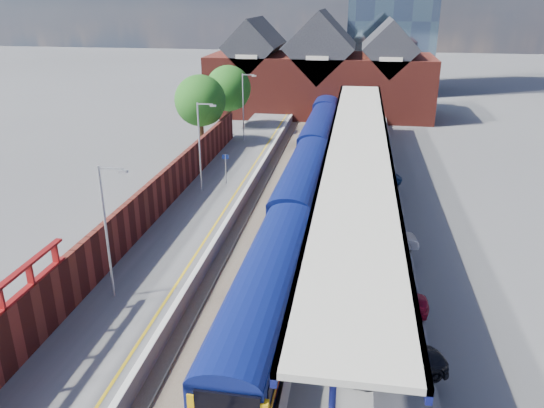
{
  "coord_description": "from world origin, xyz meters",
  "views": [
    {
      "loc": [
        5.24,
        -15.98,
        15.35
      ],
      "look_at": [
        0.08,
        16.08,
        2.6
      ],
      "focal_mm": 35.0,
      "sensor_mm": 36.0,
      "label": 1
    }
  ],
  "objects_px": {
    "lamp_post_c": "(201,142)",
    "lamp_post_d": "(244,103)",
    "parked_car_red": "(385,298)",
    "parked_car_silver": "(386,239)",
    "train": "(313,152)",
    "platform_sign": "(226,164)",
    "parked_car_dark": "(395,361)",
    "parked_car_blue": "(377,176)",
    "lamp_post_b": "(108,225)"
  },
  "relations": [
    {
      "from": "lamp_post_c",
      "to": "parked_car_blue",
      "type": "distance_m",
      "value": 14.64
    },
    {
      "from": "platform_sign",
      "to": "parked_car_dark",
      "type": "height_order",
      "value": "platform_sign"
    },
    {
      "from": "platform_sign",
      "to": "parked_car_blue",
      "type": "xyz_separation_m",
      "value": [
        12.23,
        2.22,
        -1.13
      ]
    },
    {
      "from": "lamp_post_c",
      "to": "lamp_post_d",
      "type": "bearing_deg",
      "value": 90.0
    },
    {
      "from": "parked_car_dark",
      "to": "platform_sign",
      "type": "bearing_deg",
      "value": 10.01
    },
    {
      "from": "platform_sign",
      "to": "parked_car_silver",
      "type": "distance_m",
      "value": 16.05
    },
    {
      "from": "parked_car_red",
      "to": "parked_car_silver",
      "type": "distance_m",
      "value": 7.13
    },
    {
      "from": "parked_car_blue",
      "to": "parked_car_silver",
      "type": "bearing_deg",
      "value": -176.81
    },
    {
      "from": "lamp_post_d",
      "to": "parked_car_dark",
      "type": "relative_size",
      "value": 1.57
    },
    {
      "from": "lamp_post_c",
      "to": "parked_car_dark",
      "type": "height_order",
      "value": "lamp_post_c"
    },
    {
      "from": "lamp_post_d",
      "to": "parked_car_dark",
      "type": "height_order",
      "value": "lamp_post_d"
    },
    {
      "from": "lamp_post_d",
      "to": "parked_car_silver",
      "type": "height_order",
      "value": "lamp_post_d"
    },
    {
      "from": "parked_car_dark",
      "to": "lamp_post_b",
      "type": "bearing_deg",
      "value": 54.91
    },
    {
      "from": "train",
      "to": "lamp_post_c",
      "type": "xyz_separation_m",
      "value": [
        -7.86,
        -8.54,
        2.87
      ]
    },
    {
      "from": "parked_car_dark",
      "to": "parked_car_blue",
      "type": "height_order",
      "value": "parked_car_dark"
    },
    {
      "from": "lamp_post_c",
      "to": "parked_car_blue",
      "type": "bearing_deg",
      "value": 17.24
    },
    {
      "from": "train",
      "to": "parked_car_silver",
      "type": "relative_size",
      "value": 17.55
    },
    {
      "from": "parked_car_silver",
      "to": "parked_car_red",
      "type": "bearing_deg",
      "value": 169.21
    },
    {
      "from": "platform_sign",
      "to": "parked_car_silver",
      "type": "height_order",
      "value": "platform_sign"
    },
    {
      "from": "parked_car_dark",
      "to": "parked_car_blue",
      "type": "xyz_separation_m",
      "value": [
        -0.12,
        24.05,
        -0.09
      ]
    },
    {
      "from": "platform_sign",
      "to": "parked_car_red",
      "type": "bearing_deg",
      "value": -54.76
    },
    {
      "from": "parked_car_silver",
      "to": "parked_car_blue",
      "type": "height_order",
      "value": "parked_car_silver"
    },
    {
      "from": "parked_car_red",
      "to": "parked_car_dark",
      "type": "bearing_deg",
      "value": -175.22
    },
    {
      "from": "platform_sign",
      "to": "parked_car_blue",
      "type": "distance_m",
      "value": 12.48
    },
    {
      "from": "platform_sign",
      "to": "parked_car_red",
      "type": "distance_m",
      "value": 21.03
    },
    {
      "from": "platform_sign",
      "to": "parked_car_blue",
      "type": "bearing_deg",
      "value": 10.28
    },
    {
      "from": "train",
      "to": "parked_car_red",
      "type": "xyz_separation_m",
      "value": [
        5.63,
        -23.7,
        -0.4
      ]
    },
    {
      "from": "parked_car_red",
      "to": "parked_car_blue",
      "type": "distance_m",
      "value": 19.38
    },
    {
      "from": "train",
      "to": "parked_car_dark",
      "type": "bearing_deg",
      "value": -78.34
    },
    {
      "from": "train",
      "to": "parked_car_dark",
      "type": "distance_m",
      "value": 28.98
    },
    {
      "from": "lamp_post_c",
      "to": "parked_car_blue",
      "type": "relative_size",
      "value": 1.73
    },
    {
      "from": "parked_car_silver",
      "to": "parked_car_blue",
      "type": "bearing_deg",
      "value": -6.76
    },
    {
      "from": "train",
      "to": "lamp_post_d",
      "type": "height_order",
      "value": "lamp_post_d"
    },
    {
      "from": "parked_car_dark",
      "to": "lamp_post_d",
      "type": "bearing_deg",
      "value": 1.46
    },
    {
      "from": "parked_car_red",
      "to": "parked_car_silver",
      "type": "relative_size",
      "value": 1.12
    },
    {
      "from": "train",
      "to": "lamp_post_b",
      "type": "xyz_separation_m",
      "value": [
        -7.86,
        -24.54,
        2.87
      ]
    },
    {
      "from": "lamp_post_d",
      "to": "platform_sign",
      "type": "height_order",
      "value": "lamp_post_d"
    },
    {
      "from": "platform_sign",
      "to": "parked_car_red",
      "type": "xyz_separation_m",
      "value": [
        12.12,
        -17.16,
        -0.97
      ]
    },
    {
      "from": "platform_sign",
      "to": "parked_car_silver",
      "type": "bearing_deg",
      "value": -38.8
    },
    {
      "from": "lamp_post_d",
      "to": "parked_car_blue",
      "type": "height_order",
      "value": "lamp_post_d"
    },
    {
      "from": "lamp_post_d",
      "to": "platform_sign",
      "type": "relative_size",
      "value": 2.8
    },
    {
      "from": "lamp_post_d",
      "to": "parked_car_blue",
      "type": "bearing_deg",
      "value": -40.91
    },
    {
      "from": "lamp_post_c",
      "to": "parked_car_red",
      "type": "distance_m",
      "value": 20.55
    },
    {
      "from": "train",
      "to": "parked_car_blue",
      "type": "bearing_deg",
      "value": -37.0
    },
    {
      "from": "lamp_post_c",
      "to": "parked_car_red",
      "type": "xyz_separation_m",
      "value": [
        13.48,
        -15.16,
        -3.27
      ]
    },
    {
      "from": "parked_car_dark",
      "to": "parked_car_silver",
      "type": "bearing_deg",
      "value": -20.12
    },
    {
      "from": "parked_car_red",
      "to": "parked_car_dark",
      "type": "distance_m",
      "value": 4.68
    },
    {
      "from": "train",
      "to": "lamp_post_d",
      "type": "bearing_deg",
      "value": 136.5
    },
    {
      "from": "lamp_post_b",
      "to": "parked_car_red",
      "type": "bearing_deg",
      "value": 3.57
    },
    {
      "from": "lamp_post_b",
      "to": "lamp_post_c",
      "type": "xyz_separation_m",
      "value": [
        0.0,
        16.0,
        0.0
      ]
    }
  ]
}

